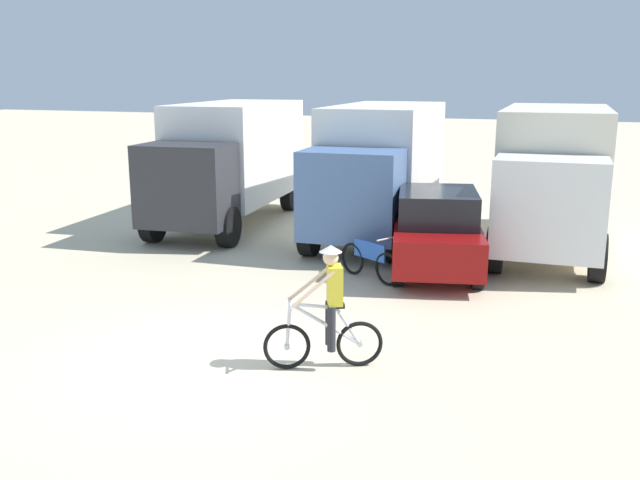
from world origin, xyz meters
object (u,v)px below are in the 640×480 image
object	(u,v)px
sedan_parked	(437,230)
bicycle_spare	(370,261)
box_truck_white_box	(380,163)
box_truck_cream_rv	(553,171)
cyclist_orange_shirt	(328,312)
box_truck_avon_van	(230,157)

from	to	relation	value
sedan_parked	bicycle_spare	distance (m)	1.71
box_truck_white_box	box_truck_cream_rv	bearing A→B (deg)	-0.93
sedan_parked	cyclist_orange_shirt	size ratio (longest dim) A/B	2.46
box_truck_white_box	bicycle_spare	size ratio (longest dim) A/B	4.53
box_truck_avon_van	box_truck_cream_rv	bearing A→B (deg)	-0.46
box_truck_avon_van	sedan_parked	distance (m)	7.16
box_truck_avon_van	bicycle_spare	distance (m)	6.90
cyclist_orange_shirt	sedan_parked	bearing A→B (deg)	84.83
sedan_parked	box_truck_white_box	bearing A→B (deg)	124.28
box_truck_white_box	cyclist_orange_shirt	distance (m)	8.91
sedan_parked	cyclist_orange_shirt	bearing A→B (deg)	-95.17
box_truck_cream_rv	sedan_parked	xyz separation A→B (m)	(-2.21, -2.98, -0.99)
box_truck_cream_rv	box_truck_avon_van	bearing A→B (deg)	179.54
box_truck_cream_rv	sedan_parked	distance (m)	3.84
box_truck_avon_van	sedan_parked	world-z (taller)	box_truck_avon_van
box_truck_cream_rv	bicycle_spare	bearing A→B (deg)	-129.01
box_truck_cream_rv	bicycle_spare	world-z (taller)	box_truck_cream_rv
box_truck_cream_rv	sedan_parked	size ratio (longest dim) A/B	1.51
box_truck_white_box	bicycle_spare	distance (m)	4.56
box_truck_white_box	box_truck_avon_van	bearing A→B (deg)	180.00
cyclist_orange_shirt	bicycle_spare	xyz separation A→B (m)	(-0.63, 4.50, -0.45)
sedan_parked	bicycle_spare	xyz separation A→B (m)	(-1.15, -1.17, -0.48)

